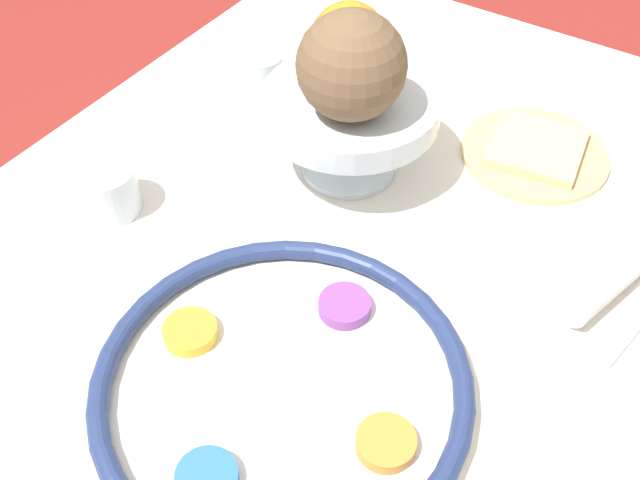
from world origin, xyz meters
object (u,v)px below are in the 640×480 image
(coconut, at_px, (351,66))
(napkin_roll, at_px, (607,270))
(seder_plate, at_px, (282,385))
(fruit_stand, at_px, (350,112))
(cup_mid, at_px, (108,190))
(bread_plate, at_px, (535,152))
(orange_fruit, at_px, (349,42))
(cup_far, at_px, (258,72))

(coconut, relative_size, napkin_roll, 0.77)
(seder_plate, height_order, fruit_stand, fruit_stand)
(seder_plate, xyz_separation_m, cup_mid, (0.10, 0.31, 0.01))
(coconut, bearing_deg, cup_mid, 131.32)
(coconut, height_order, napkin_roll, coconut)
(coconut, distance_m, bread_plate, 0.29)
(fruit_stand, distance_m, cup_mid, 0.29)
(seder_plate, bearing_deg, coconut, 19.88)
(coconut, distance_m, napkin_roll, 0.34)
(fruit_stand, distance_m, bread_plate, 0.24)
(coconut, xyz_separation_m, napkin_roll, (0.01, -0.30, -0.14))
(bread_plate, bearing_deg, fruit_stand, 128.67)
(orange_fruit, height_order, coconut, coconut)
(bread_plate, height_order, cup_mid, cup_mid)
(seder_plate, relative_size, napkin_roll, 2.29)
(orange_fruit, distance_m, napkin_roll, 0.37)
(seder_plate, xyz_separation_m, cup_far, (0.38, 0.30, 0.01))
(orange_fruit, height_order, bread_plate, orange_fruit)
(seder_plate, height_order, napkin_roll, napkin_roll)
(napkin_roll, bearing_deg, coconut, 91.94)
(fruit_stand, bearing_deg, orange_fruit, 36.77)
(seder_plate, bearing_deg, fruit_stand, 20.77)
(coconut, relative_size, cup_mid, 1.71)
(orange_fruit, xyz_separation_m, cup_mid, (-0.24, 0.17, -0.12))
(cup_far, bearing_deg, coconut, -116.40)
(fruit_stand, height_order, coconut, coconut)
(fruit_stand, bearing_deg, bread_plate, -51.33)
(fruit_stand, bearing_deg, coconut, -150.64)
(coconut, relative_size, bread_plate, 0.65)
(seder_plate, height_order, coconut, coconut)
(cup_far, bearing_deg, bread_plate, -79.06)
(cup_mid, relative_size, cup_far, 1.00)
(coconut, bearing_deg, orange_fruit, 33.45)
(fruit_stand, bearing_deg, cup_far, 68.53)
(seder_plate, xyz_separation_m, napkin_roll, (0.29, -0.20, 0.01))
(orange_fruit, bearing_deg, napkin_roll, -97.78)
(coconut, height_order, bread_plate, coconut)
(bread_plate, height_order, cup_far, cup_far)
(fruit_stand, relative_size, cup_far, 2.98)
(bread_plate, relative_size, napkin_roll, 1.19)
(orange_fruit, bearing_deg, coconut, -146.55)
(fruit_stand, xyz_separation_m, napkin_roll, (-0.02, -0.32, -0.06))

